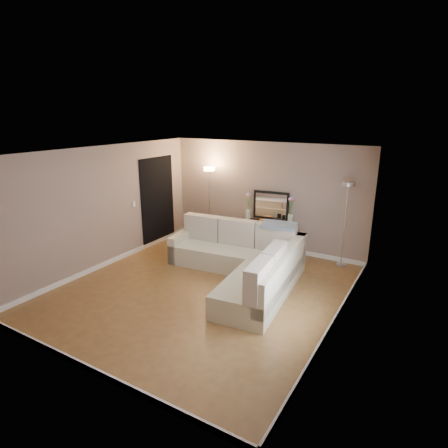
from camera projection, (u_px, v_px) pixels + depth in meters
The scene contains 23 objects.
floor at pixel (203, 289), 7.17m from camera, with size 5.00×5.50×0.01m, color olive.
ceiling at pixel (200, 152), 6.42m from camera, with size 5.00×5.50×0.01m, color white.
wall_back at pixel (265, 196), 9.07m from camera, with size 5.00×0.02×2.60m, color gray.
wall_front at pixel (74, 281), 4.52m from camera, with size 5.00×0.02×2.60m, color gray.
wall_left at pixel (104, 207), 8.02m from camera, with size 0.02×5.50×2.60m, color gray.
wall_right at pixel (342, 249), 5.57m from camera, with size 0.02×5.50×2.60m, color gray.
baseboard_back at pixel (263, 245), 9.41m from camera, with size 5.00×0.03×0.10m, color white.
baseboard_front at pixel (87, 367), 4.90m from camera, with size 5.00×0.03×0.10m, color white.
baseboard_left at pixel (110, 262), 8.36m from camera, with size 0.03×5.50×0.10m, color white.
baseboard_right at pixel (333, 322), 5.94m from camera, with size 0.03×5.50×0.10m, color white.
doorway at pixel (158, 201), 9.46m from camera, with size 0.02×1.20×2.20m, color black.
switch_plate at pixel (134, 204), 8.73m from camera, with size 0.02×0.08×0.12m, color white.
sectional_sofa at pixel (244, 260), 7.58m from camera, with size 3.11×2.81×1.00m.
throw_blanket at pixel (279, 225), 7.81m from camera, with size 0.72×0.41×0.05m, color slate.
console_table at pixel (265, 235), 8.99m from camera, with size 1.26×0.46×0.76m.
leaning_mirror at pixel (271, 205), 8.90m from camera, with size 0.87×0.13×0.68m.
table_decor at pixel (268, 220), 8.82m from camera, with size 0.53×0.13×0.12m.
flower_vase_left at pixel (248, 208), 8.99m from camera, with size 0.15×0.13×0.65m.
flower_vase_right at pixel (291, 212), 8.57m from camera, with size 0.15×0.13×0.65m.
floor_lamp_lit at pixel (209, 190), 9.48m from camera, with size 0.31×0.31×1.94m.
floor_lamp_unlit at pixel (346, 208), 7.89m from camera, with size 0.27×0.27×1.87m.
charcoal_rug at pixel (197, 243), 9.66m from camera, with size 1.26×0.95×0.02m, color black.
black_bag at pixel (188, 240), 9.69m from camera, with size 0.36×0.25×0.23m, color black.
Camera 1 is at (3.66, -5.40, 3.26)m, focal length 30.00 mm.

